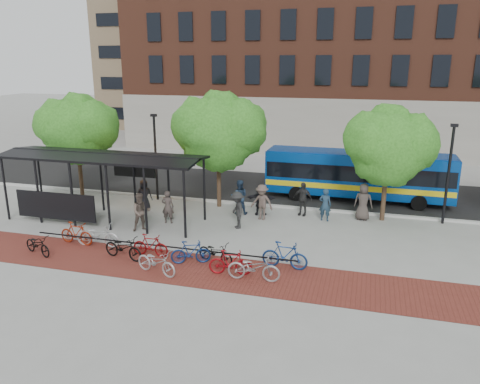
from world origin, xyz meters
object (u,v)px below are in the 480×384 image
(bike_5, at_px, (150,245))
(pedestrian_8, at_px, (141,212))
(bike_7, at_px, (191,252))
(lamp_post_right, at_px, (449,171))
(bus_shelter, at_px, (100,164))
(bike_4, at_px, (123,248))
(pedestrian_0, at_px, (144,195))
(pedestrian_6, at_px, (363,202))
(bus, at_px, (358,173))
(tree_c, at_px, (390,144))
(bike_11, at_px, (285,255))
(tree_b, at_px, (220,129))
(bike_1, at_px, (76,233))
(bike_9, at_px, (230,262))
(pedestrian_4, at_px, (303,199))
(pedestrian_3, at_px, (262,202))
(tree_a, at_px, (78,127))
(bike_10, at_px, (254,267))
(pedestrian_1, at_px, (168,207))
(lamp_post_left, at_px, (156,155))
(bike_0, at_px, (38,245))
(pedestrian_7, at_px, (325,205))
(bike_6, at_px, (156,262))
(pedestrian_5, at_px, (261,200))
(pedestrian_9, at_px, (237,210))
(bike_8, at_px, (216,252))
(bike_2, at_px, (98,235))
(pedestrian_2, at_px, (239,197))

(bike_5, xyz_separation_m, pedestrian_8, (-1.80, 2.73, 0.47))
(bike_7, xyz_separation_m, pedestrian_8, (-3.74, 3.00, 0.46))
(lamp_post_right, height_order, bike_5, lamp_post_right)
(bus_shelter, distance_m, bike_4, 6.13)
(bike_5, bearing_deg, pedestrian_0, 29.72)
(lamp_post_right, distance_m, pedestrian_0, 16.02)
(lamp_post_right, xyz_separation_m, pedestrian_6, (-4.01, -0.52, -1.76))
(bus, bearing_deg, tree_c, -64.77)
(bike_11, bearing_deg, tree_b, 37.73)
(bike_1, height_order, bike_9, bike_1)
(bike_9, bearing_deg, tree_c, -43.26)
(bike_4, height_order, pedestrian_4, pedestrian_4)
(lamp_post_right, xyz_separation_m, pedestrian_4, (-7.17, -0.62, -1.83))
(bus_shelter, distance_m, bus, 14.65)
(pedestrian_0, distance_m, pedestrian_3, 6.65)
(bike_5, relative_size, bike_7, 0.98)
(tree_a, xyz_separation_m, bike_9, (12.08, -8.42, -3.73))
(bus_shelter, xyz_separation_m, bike_10, (9.31, -4.82, -2.46))
(bike_1, relative_size, pedestrian_1, 1.01)
(bike_9, bearing_deg, tree_b, 11.93)
(lamp_post_left, relative_size, pedestrian_1, 2.95)
(bike_0, height_order, pedestrian_7, pedestrian_7)
(bike_0, distance_m, bike_1, 1.74)
(bus_shelter, bearing_deg, bus, 29.58)
(bike_11, height_order, pedestrian_6, pedestrian_6)
(lamp_post_left, height_order, bike_6, lamp_post_left)
(bike_6, distance_m, bike_7, 1.58)
(tree_a, xyz_separation_m, bike_5, (8.27, -7.58, -3.75))
(bike_4, xyz_separation_m, pedestrian_8, (-0.83, 3.33, 0.45))
(bike_7, distance_m, pedestrian_3, 6.41)
(tree_c, bearing_deg, bike_11, -118.58)
(pedestrian_1, bearing_deg, bus, -150.65)
(pedestrian_8, bearing_deg, bike_7, -76.10)
(pedestrian_3, relative_size, pedestrian_8, 0.99)
(bike_0, xyz_separation_m, pedestrian_5, (8.04, 7.82, 0.41))
(bike_1, height_order, pedestrian_9, pedestrian_9)
(bus, bearing_deg, bike_10, -104.96)
(lamp_post_right, xyz_separation_m, bike_7, (-10.69, -8.10, -2.25))
(bike_11, height_order, pedestrian_4, pedestrian_4)
(bike_8, bearing_deg, bike_10, -101.91)
(pedestrian_7, bearing_deg, bike_5, 48.62)
(bike_2, distance_m, pedestrian_0, 5.36)
(lamp_post_left, relative_size, bike_10, 2.52)
(bike_0, bearing_deg, tree_b, -11.36)
(pedestrian_2, bearing_deg, pedestrian_5, 172.04)
(lamp_post_right, height_order, bike_11, lamp_post_right)
(bike_6, xyz_separation_m, pedestrian_7, (5.72, 8.15, 0.36))
(tree_b, bearing_deg, pedestrian_1, -116.60)
(bike_1, bearing_deg, bike_8, -86.03)
(bus_shelter, bearing_deg, pedestrian_9, 4.65)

